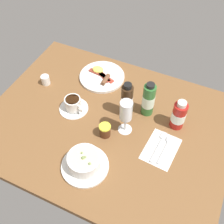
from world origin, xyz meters
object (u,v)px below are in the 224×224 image
porridge_bowl (84,162)px  sauce_bottle_green (148,100)px  creamer_jug (46,80)px  cutlery_setting (161,148)px  coffee_cup (73,105)px  breakfast_plate (102,76)px  sauce_bottle_red (179,115)px  wine_glass (126,112)px  sauce_bottle_brown (127,101)px  jam_jar (105,130)px

porridge_bowl → sauce_bottle_green: sauce_bottle_green is taller
porridge_bowl → creamer_jug: bearing=140.4°
cutlery_setting → coffee_cup: bearing=175.5°
cutlery_setting → breakfast_plate: (-42.17, 28.49, 0.68)cm
cutlery_setting → sauce_bottle_red: sauce_bottle_red is taller
sauce_bottle_green → sauce_bottle_red: sauce_bottle_green is taller
cutlery_setting → sauce_bottle_green: sauce_bottle_green is taller
sauce_bottle_green → creamer_jug: bearing=-176.0°
sauce_bottle_green → wine_glass: bearing=-111.1°
sauce_bottle_brown → breakfast_plate: sauce_bottle_brown is taller
sauce_bottle_red → creamer_jug: bearing=-178.3°
porridge_bowl → wine_glass: 26.48cm
porridge_bowl → breakfast_plate: (-16.92, 49.78, -2.68)cm
creamer_jug → sauce_bottle_green: 53.89cm
wine_glass → cutlery_setting: bearing=-8.4°
creamer_jug → sauce_bottle_brown: sauce_bottle_brown is taller
coffee_cup → sauce_bottle_green: sauce_bottle_green is taller
breakfast_plate → sauce_bottle_brown: bearing=-39.0°
cutlery_setting → creamer_jug: creamer_jug is taller
coffee_cup → breakfast_plate: coffee_cup is taller
porridge_bowl → wine_glass: (7.32, 23.95, 8.60)cm
cutlery_setting → creamer_jug: size_ratio=3.38×
coffee_cup → sauce_bottle_green: (32.04, 12.73, 5.52)cm
wine_glass → jam_jar: bearing=-137.3°
cutlery_setting → sauce_bottle_brown: 25.53cm
sauce_bottle_red → breakfast_plate: (-44.22, 13.96, -6.08)cm
sauce_bottle_green → breakfast_plate: bearing=157.5°
coffee_cup → wine_glass: 28.35cm
cutlery_setting → wine_glass: bearing=171.6°
wine_glass → sauce_bottle_brown: 10.02cm
wine_glass → jam_jar: 13.01cm
sauce_bottle_red → sauce_bottle_brown: (-23.23, -3.05, 1.70)cm
wine_glass → porridge_bowl: bearing=-107.0°
coffee_cup → sauce_bottle_red: 48.22cm
porridge_bowl → wine_glass: bearing=73.0°
cutlery_setting → sauce_bottle_brown: bearing=151.5°
sauce_bottle_red → breakfast_plate: size_ratio=0.66×
cutlery_setting → jam_jar: jam_jar is taller
wine_glass → sauce_bottle_green: sauce_bottle_green is taller
cutlery_setting → jam_jar: 25.21cm
creamer_jug → sauce_bottle_red: 68.34cm
wine_glass → sauce_bottle_green: bearing=68.9°
jam_jar → sauce_bottle_brown: 16.53cm
breakfast_plate → coffee_cup: bearing=-95.8°
porridge_bowl → coffee_cup: bearing=128.1°
porridge_bowl → breakfast_plate: porridge_bowl is taller
wine_glass → sauce_bottle_brown: bearing=110.2°
coffee_cup → creamer_jug: 23.20cm
porridge_bowl → jam_jar: size_ratio=3.12×
creamer_jug → breakfast_plate: 28.82cm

